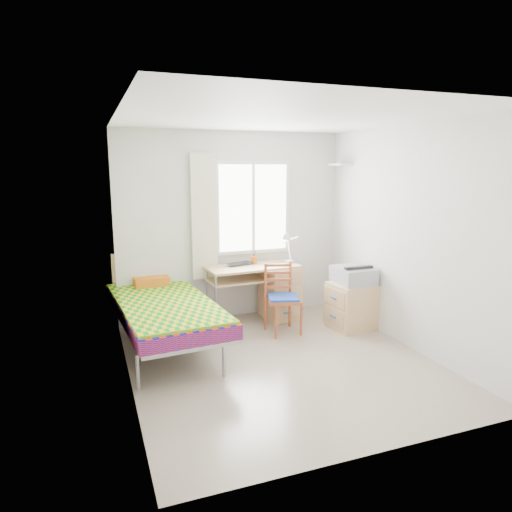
{
  "coord_description": "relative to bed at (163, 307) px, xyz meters",
  "views": [
    {
      "loc": [
        -1.9,
        -4.31,
        2.11
      ],
      "look_at": [
        -0.09,
        0.55,
        1.1
      ],
      "focal_mm": 32.0,
      "sensor_mm": 36.0,
      "label": 1
    }
  ],
  "objects": [
    {
      "name": "wall_right",
      "position": [
        2.72,
        -0.99,
        0.83
      ],
      "size": [
        0.0,
        3.5,
        3.5
      ],
      "primitive_type": "plane",
      "rotation": [
        1.57,
        0.0,
        -1.57
      ],
      "color": "silver",
      "rests_on": "ground"
    },
    {
      "name": "ceiling",
      "position": [
        1.12,
        -0.99,
        2.13
      ],
      "size": [
        3.5,
        3.5,
        0.0
      ],
      "primitive_type": "plane",
      "rotation": [
        3.14,
        0.0,
        0.0
      ],
      "color": "white",
      "rests_on": "wall_back"
    },
    {
      "name": "chair",
      "position": [
        1.51,
        -0.09,
        0.04
      ],
      "size": [
        0.49,
        0.49,
        0.91
      ],
      "rotation": [
        0.0,
        0.0,
        -0.3
      ],
      "color": "#9E451E",
      "rests_on": "floor"
    },
    {
      "name": "wall_back",
      "position": [
        1.12,
        0.76,
        0.83
      ],
      "size": [
        3.2,
        0.0,
        3.2
      ],
      "primitive_type": "plane",
      "rotation": [
        1.57,
        0.0,
        0.0
      ],
      "color": "silver",
      "rests_on": "ground"
    },
    {
      "name": "curtain",
      "position": [
        0.7,
        0.69,
        0.98
      ],
      "size": [
        0.35,
        0.05,
        1.7
      ],
      "primitive_type": "cube",
      "color": "beige",
      "rests_on": "wall_back"
    },
    {
      "name": "window",
      "position": [
        1.42,
        0.74,
        1.08
      ],
      "size": [
        1.1,
        0.04,
        1.3
      ],
      "color": "white",
      "rests_on": "wall_back"
    },
    {
      "name": "floor",
      "position": [
        1.12,
        -0.99,
        -0.47
      ],
      "size": [
        3.5,
        3.5,
        0.0
      ],
      "primitive_type": "plane",
      "color": "#BCAD93",
      "rests_on": "ground"
    },
    {
      "name": "floating_shelf",
      "position": [
        2.61,
        0.41,
        1.68
      ],
      "size": [
        0.2,
        0.32,
        0.03
      ],
      "primitive_type": "cube",
      "color": "white",
      "rests_on": "wall_right"
    },
    {
      "name": "wall_left",
      "position": [
        -0.48,
        -0.99,
        0.83
      ],
      "size": [
        0.0,
        3.5,
        3.5
      ],
      "primitive_type": "plane",
      "rotation": [
        1.57,
        0.0,
        1.57
      ],
      "color": "silver",
      "rests_on": "ground"
    },
    {
      "name": "cabinet",
      "position": [
        2.44,
        -0.3,
        -0.17
      ],
      "size": [
        0.61,
        0.55,
        0.61
      ],
      "rotation": [
        0.0,
        0.0,
        0.09
      ],
      "color": "tan",
      "rests_on": "floor"
    },
    {
      "name": "pen_cup",
      "position": [
        1.37,
        0.57,
        0.36
      ],
      "size": [
        0.08,
        0.08,
        0.1
      ],
      "primitive_type": "cylinder",
      "rotation": [
        0.0,
        0.0,
        -0.07
      ],
      "color": "orange",
      "rests_on": "desk"
    },
    {
      "name": "book",
      "position": [
        1.12,
        0.42,
        0.12
      ],
      "size": [
        0.22,
        0.26,
        0.02
      ],
      "primitive_type": "imported",
      "rotation": [
        0.0,
        0.0,
        0.31
      ],
      "color": "gray",
      "rests_on": "desk"
    },
    {
      "name": "printer",
      "position": [
        2.45,
        -0.28,
        0.25
      ],
      "size": [
        0.46,
        0.53,
        0.22
      ],
      "rotation": [
        0.0,
        0.0,
        -0.02
      ],
      "color": "#A1A5A9",
      "rests_on": "cabinet"
    },
    {
      "name": "bed",
      "position": [
        0.0,
        0.0,
        0.0
      ],
      "size": [
        1.23,
        2.33,
        0.97
      ],
      "rotation": [
        0.0,
        0.0,
        0.09
      ],
      "color": "#999BA1",
      "rests_on": "floor"
    },
    {
      "name": "task_lamp",
      "position": [
        1.79,
        0.33,
        0.6
      ],
      "size": [
        0.24,
        0.34,
        0.45
      ],
      "rotation": [
        0.0,
        0.0,
        0.03
      ],
      "color": "white",
      "rests_on": "desk"
    },
    {
      "name": "desk",
      "position": [
        1.63,
        0.43,
        -0.04
      ],
      "size": [
        1.29,
        0.65,
        0.79
      ],
      "rotation": [
        0.0,
        0.0,
        0.06
      ],
      "color": "tan",
      "rests_on": "floor"
    },
    {
      "name": "laptop",
      "position": [
        1.16,
        0.49,
        0.33
      ],
      "size": [
        0.42,
        0.33,
        0.03
      ],
      "primitive_type": "imported",
      "rotation": [
        0.0,
        0.0,
        0.28
      ],
      "color": "black",
      "rests_on": "desk"
    }
  ]
}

